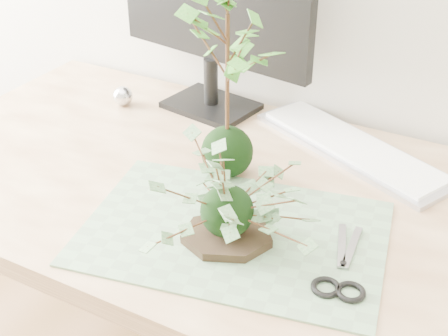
{
  "coord_description": "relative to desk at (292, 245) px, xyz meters",
  "views": [
    {
      "loc": [
        0.41,
        0.38,
        1.37
      ],
      "look_at": [
        0.0,
        1.14,
        0.84
      ],
      "focal_mm": 50.0,
      "sensor_mm": 36.0,
      "label": 1
    }
  ],
  "objects": [
    {
      "name": "desk",
      "position": [
        0.0,
        0.0,
        0.0
      ],
      "size": [
        1.6,
        0.7,
        0.74
      ],
      "color": "beige",
      "rests_on": "ground_plane"
    },
    {
      "name": "cutting_mat",
      "position": [
        -0.06,
        -0.12,
        0.09
      ],
      "size": [
        0.55,
        0.42,
        0.0
      ],
      "primitive_type": "cube",
      "rotation": [
        0.0,
        0.0,
        0.19
      ],
      "color": "slate",
      "rests_on": "desk"
    },
    {
      "name": "stone_dish",
      "position": [
        -0.06,
        -0.15,
        0.1
      ],
      "size": [
        0.2,
        0.2,
        0.01
      ],
      "primitive_type": "cylinder",
      "rotation": [
        0.0,
        0.0,
        0.41
      ],
      "color": "black",
      "rests_on": "cutting_mat"
    },
    {
      "name": "ivy_kokedama",
      "position": [
        -0.06,
        -0.15,
        0.19
      ],
      "size": [
        0.27,
        0.27,
        0.17
      ],
      "rotation": [
        0.0,
        0.0,
        -0.13
      ],
      "color": "black",
      "rests_on": "stone_dish"
    },
    {
      "name": "maple_kokedama",
      "position": [
        -0.16,
        0.04,
        0.37
      ],
      "size": [
        0.27,
        0.27,
        0.41
      ],
      "rotation": [
        0.0,
        0.0,
        0.29
      ],
      "color": "black",
      "rests_on": "desk"
    },
    {
      "name": "keyboard",
      "position": [
        0.02,
        0.24,
        0.1
      ],
      "size": [
        0.46,
        0.31,
        0.02
      ],
      "rotation": [
        0.0,
        0.0,
        -0.44
      ],
      "color": "#B7B6C2",
      "rests_on": "desk"
    },
    {
      "name": "monitor",
      "position": [
        -0.32,
        0.28,
        0.34
      ],
      "size": [
        0.49,
        0.17,
        0.43
      ],
      "rotation": [
        0.0,
        0.0,
        -0.16
      ],
      "color": "black",
      "rests_on": "desk"
    },
    {
      "name": "foil_ball",
      "position": [
        -0.51,
        0.19,
        0.11
      ],
      "size": [
        0.05,
        0.05,
        0.05
      ],
      "primitive_type": "sphere",
      "color": "silver",
      "rests_on": "desk"
    },
    {
      "name": "scissors",
      "position": [
        0.13,
        -0.15,
        0.1
      ],
      "size": [
        0.09,
        0.19,
        0.01
      ],
      "rotation": [
        0.0,
        0.0,
        0.21
      ],
      "color": "gray",
      "rests_on": "cutting_mat"
    }
  ]
}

